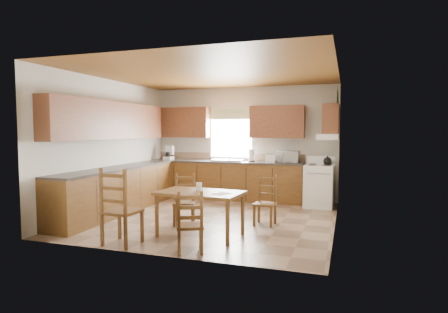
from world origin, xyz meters
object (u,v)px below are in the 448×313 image
(microwave, at_px, (288,157))
(chair_far_left, at_px, (184,200))
(dining_table, at_px, (200,214))
(stove, at_px, (319,186))
(chair_far_right, at_px, (265,201))
(chair_near_left, at_px, (122,206))
(chair_near_right, at_px, (190,221))

(microwave, relative_size, chair_far_left, 0.51)
(dining_table, xyz_separation_m, chair_far_left, (-0.53, 0.57, 0.09))
(microwave, xyz_separation_m, chair_far_left, (-1.43, -2.58, -0.61))
(stove, bearing_deg, microwave, 162.28)
(microwave, bearing_deg, chair_far_right, -89.71)
(stove, height_order, dining_table, stove)
(stove, relative_size, chair_far_left, 1.02)
(stove, distance_m, chair_far_right, 2.04)
(dining_table, bearing_deg, chair_near_left, -135.16)
(microwave, height_order, dining_table, microwave)
(chair_near_left, distance_m, chair_near_right, 1.09)
(chair_near_left, xyz_separation_m, chair_far_left, (0.37, 1.34, -0.12))
(chair_near_left, relative_size, chair_near_right, 1.31)
(microwave, bearing_deg, dining_table, -103.58)
(chair_near_left, bearing_deg, dining_table, -135.31)
(microwave, xyz_separation_m, chair_near_left, (-1.81, -3.92, -0.50))
(microwave, bearing_deg, chair_near_right, -98.09)
(microwave, bearing_deg, chair_far_left, -116.69)
(stove, relative_size, microwave, 1.99)
(chair_far_left, bearing_deg, stove, 28.40)
(chair_far_right, bearing_deg, chair_far_left, -158.71)
(chair_near_left, height_order, chair_far_right, chair_near_left)
(chair_near_left, distance_m, chair_far_left, 1.39)
(microwave, relative_size, chair_near_left, 0.40)
(dining_table, distance_m, chair_near_right, 0.81)
(microwave, bearing_deg, chair_near_left, -112.40)
(chair_near_right, height_order, chair_far_left, chair_far_left)
(microwave, height_order, chair_far_right, microwave)
(chair_near_right, xyz_separation_m, chair_far_right, (0.65, 1.79, 0.00))
(chair_near_left, relative_size, chair_far_right, 1.30)
(dining_table, height_order, chair_near_left, chair_near_left)
(chair_near_left, height_order, chair_far_left, chair_near_left)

